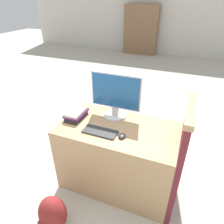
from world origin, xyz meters
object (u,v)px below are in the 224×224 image
object	(u,v)px
keyboard	(100,132)
mouse	(122,136)
book_stack	(76,114)
monitor	(116,96)
backpack	(52,215)

from	to	relation	value
keyboard	mouse	size ratio (longest dim) A/B	3.90
book_stack	mouse	bearing A→B (deg)	-14.16
book_stack	monitor	bearing A→B (deg)	26.88
book_stack	backpack	xyz separation A→B (m)	(0.13, -0.76, -0.63)
monitor	keyboard	world-z (taller)	monitor
keyboard	mouse	xyz separation A→B (m)	(0.22, 0.01, 0.01)
monitor	book_stack	bearing A→B (deg)	-153.12
mouse	book_stack	distance (m)	0.60
mouse	book_stack	bearing A→B (deg)	165.84
keyboard	monitor	bearing A→B (deg)	85.51
mouse	keyboard	bearing A→B (deg)	-178.47
monitor	keyboard	size ratio (longest dim) A/B	1.60
backpack	monitor	bearing A→B (deg)	75.06
keyboard	book_stack	size ratio (longest dim) A/B	1.20
monitor	mouse	xyz separation A→B (m)	(0.20, -0.34, -0.23)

